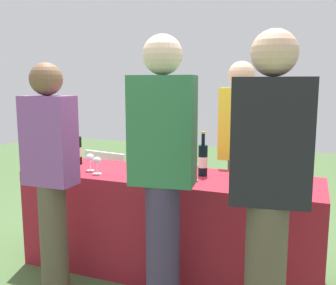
{
  "coord_description": "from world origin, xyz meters",
  "views": [
    {
      "loc": [
        1.01,
        -2.64,
        1.47
      ],
      "look_at": [
        0.0,
        0.0,
        1.03
      ],
      "focal_mm": 40.4,
      "sensor_mm": 36.0,
      "label": 1
    }
  ],
  "objects_px": {
    "wine_bottle_1": "(142,155)",
    "wine_glass_0": "(90,159)",
    "guest_2": "(269,186)",
    "menu_board": "(105,186)",
    "wine_glass_1": "(97,162)",
    "wine_glass_3": "(279,173)",
    "wine_bottle_0": "(77,150)",
    "wine_bottle_3": "(235,163)",
    "wine_glass_2": "(194,167)",
    "guest_1": "(163,168)",
    "wine_bottle_4": "(293,165)",
    "wine_bottle_2": "(203,160)",
    "server_pouring": "(239,148)",
    "guest_0": "(51,171)"
  },
  "relations": [
    {
      "from": "wine_bottle_1",
      "to": "wine_glass_0",
      "type": "bearing_deg",
      "value": -143.12
    },
    {
      "from": "guest_2",
      "to": "menu_board",
      "type": "bearing_deg",
      "value": 132.72
    },
    {
      "from": "wine_glass_2",
      "to": "wine_glass_3",
      "type": "height_order",
      "value": "wine_glass_3"
    },
    {
      "from": "wine_glass_3",
      "to": "server_pouring",
      "type": "distance_m",
      "value": 0.83
    },
    {
      "from": "guest_1",
      "to": "wine_glass_2",
      "type": "bearing_deg",
      "value": 76.41
    },
    {
      "from": "wine_glass_1",
      "to": "guest_2",
      "type": "relative_size",
      "value": 0.08
    },
    {
      "from": "server_pouring",
      "to": "guest_1",
      "type": "height_order",
      "value": "guest_1"
    },
    {
      "from": "wine_bottle_1",
      "to": "wine_glass_0",
      "type": "relative_size",
      "value": 2.15
    },
    {
      "from": "wine_bottle_0",
      "to": "wine_glass_3",
      "type": "xyz_separation_m",
      "value": [
        1.7,
        -0.22,
        -0.01
      ]
    },
    {
      "from": "wine_glass_2",
      "to": "guest_1",
      "type": "relative_size",
      "value": 0.08
    },
    {
      "from": "wine_bottle_2",
      "to": "menu_board",
      "type": "height_order",
      "value": "wine_bottle_2"
    },
    {
      "from": "wine_bottle_0",
      "to": "menu_board",
      "type": "relative_size",
      "value": 0.45
    },
    {
      "from": "guest_1",
      "to": "wine_glass_1",
      "type": "bearing_deg",
      "value": 143.33
    },
    {
      "from": "wine_bottle_1",
      "to": "wine_glass_1",
      "type": "distance_m",
      "value": 0.4
    },
    {
      "from": "server_pouring",
      "to": "guest_2",
      "type": "distance_m",
      "value": 1.34
    },
    {
      "from": "wine_bottle_2",
      "to": "guest_1",
      "type": "distance_m",
      "value": 0.64
    },
    {
      "from": "wine_bottle_3",
      "to": "server_pouring",
      "type": "bearing_deg",
      "value": 96.65
    },
    {
      "from": "wine_glass_3",
      "to": "wine_glass_1",
      "type": "bearing_deg",
      "value": -178.34
    },
    {
      "from": "wine_bottle_4",
      "to": "wine_bottle_1",
      "type": "bearing_deg",
      "value": -179.67
    },
    {
      "from": "guest_0",
      "to": "wine_bottle_0",
      "type": "bearing_deg",
      "value": 109.84
    },
    {
      "from": "wine_bottle_0",
      "to": "wine_glass_3",
      "type": "bearing_deg",
      "value": -7.28
    },
    {
      "from": "wine_glass_3",
      "to": "guest_2",
      "type": "xyz_separation_m",
      "value": [
        -0.01,
        -0.55,
        0.06
      ]
    },
    {
      "from": "wine_glass_3",
      "to": "guest_1",
      "type": "bearing_deg",
      "value": -146.36
    },
    {
      "from": "wine_glass_2",
      "to": "guest_2",
      "type": "height_order",
      "value": "guest_2"
    },
    {
      "from": "wine_bottle_2",
      "to": "wine_bottle_4",
      "type": "relative_size",
      "value": 1.04
    },
    {
      "from": "wine_bottle_1",
      "to": "wine_glass_2",
      "type": "distance_m",
      "value": 0.58
    },
    {
      "from": "wine_bottle_2",
      "to": "server_pouring",
      "type": "relative_size",
      "value": 0.2
    },
    {
      "from": "wine_glass_2",
      "to": "menu_board",
      "type": "relative_size",
      "value": 0.19
    },
    {
      "from": "wine_glass_3",
      "to": "wine_glass_2",
      "type": "bearing_deg",
      "value": 175.63
    },
    {
      "from": "wine_bottle_2",
      "to": "wine_glass_2",
      "type": "distance_m",
      "value": 0.16
    },
    {
      "from": "wine_glass_1",
      "to": "wine_glass_3",
      "type": "height_order",
      "value": "wine_glass_3"
    },
    {
      "from": "wine_glass_1",
      "to": "guest_2",
      "type": "bearing_deg",
      "value": -20.97
    },
    {
      "from": "wine_bottle_0",
      "to": "wine_bottle_1",
      "type": "distance_m",
      "value": 0.59
    },
    {
      "from": "server_pouring",
      "to": "wine_bottle_2",
      "type": "bearing_deg",
      "value": 68.45
    },
    {
      "from": "guest_1",
      "to": "wine_glass_3",
      "type": "bearing_deg",
      "value": 26.08
    },
    {
      "from": "wine_glass_3",
      "to": "menu_board",
      "type": "relative_size",
      "value": 0.21
    },
    {
      "from": "wine_bottle_3",
      "to": "guest_2",
      "type": "height_order",
      "value": "guest_2"
    },
    {
      "from": "wine_glass_3",
      "to": "menu_board",
      "type": "height_order",
      "value": "wine_glass_3"
    },
    {
      "from": "wine_glass_0",
      "to": "server_pouring",
      "type": "xyz_separation_m",
      "value": [
        1.06,
        0.7,
        0.04
      ]
    },
    {
      "from": "wine_bottle_4",
      "to": "wine_glass_1",
      "type": "relative_size",
      "value": 2.4
    },
    {
      "from": "wine_glass_2",
      "to": "wine_glass_3",
      "type": "relative_size",
      "value": 0.9
    },
    {
      "from": "wine_bottle_3",
      "to": "menu_board",
      "type": "xyz_separation_m",
      "value": [
        -1.54,
        0.73,
        -0.52
      ]
    },
    {
      "from": "guest_2",
      "to": "wine_glass_0",
      "type": "bearing_deg",
      "value": 149.62
    },
    {
      "from": "wine_glass_0",
      "to": "wine_glass_2",
      "type": "xyz_separation_m",
      "value": [
        0.86,
        0.01,
        0.0
      ]
    },
    {
      "from": "wine_bottle_1",
      "to": "wine_bottle_4",
      "type": "height_order",
      "value": "wine_bottle_4"
    },
    {
      "from": "wine_bottle_3",
      "to": "menu_board",
      "type": "distance_m",
      "value": 1.78
    },
    {
      "from": "wine_bottle_1",
      "to": "wine_glass_0",
      "type": "xyz_separation_m",
      "value": [
        -0.34,
        -0.25,
        -0.01
      ]
    },
    {
      "from": "server_pouring",
      "to": "guest_1",
      "type": "bearing_deg",
      "value": 74.8
    },
    {
      "from": "wine_bottle_0",
      "to": "guest_2",
      "type": "relative_size",
      "value": 0.2
    },
    {
      "from": "wine_bottle_2",
      "to": "server_pouring",
      "type": "height_order",
      "value": "server_pouring"
    }
  ]
}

